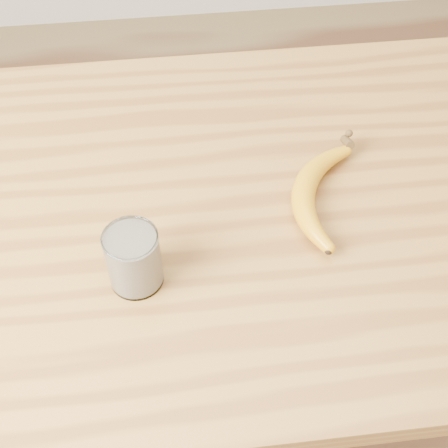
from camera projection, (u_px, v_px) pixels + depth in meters
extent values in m
plane|color=brown|center=(224.00, 420.00, 1.70)|extent=(4.00, 4.00, 0.00)
cube|color=olive|center=(225.00, 209.00, 1.02)|extent=(1.20, 0.80, 0.04)
cylinder|color=brown|center=(415.00, 206.00, 1.62)|extent=(0.06, 0.06, 0.86)
cylinder|color=white|center=(134.00, 259.00, 0.87)|extent=(0.08, 0.08, 0.10)
torus|color=white|center=(130.00, 238.00, 0.83)|extent=(0.08, 0.08, 0.00)
cylinder|color=silver|center=(134.00, 259.00, 0.87)|extent=(0.07, 0.07, 0.09)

